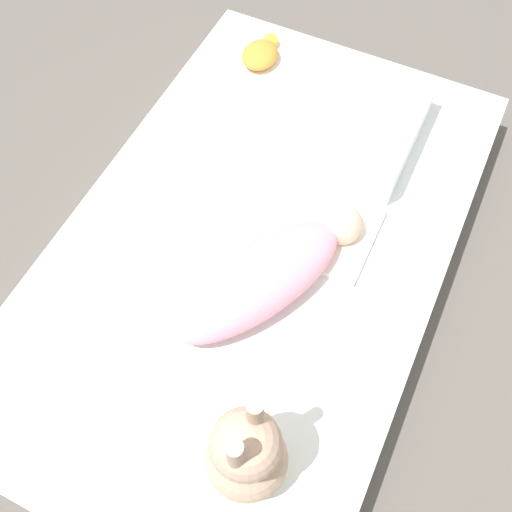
{
  "coord_description": "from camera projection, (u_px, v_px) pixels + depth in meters",
  "views": [
    {
      "loc": [
        -0.74,
        -0.36,
        1.51
      ],
      "look_at": [
        -0.07,
        -0.04,
        0.22
      ],
      "focal_mm": 42.0,
      "sensor_mm": 36.0,
      "label": 1
    }
  ],
  "objects": [
    {
      "name": "ground_plane",
      "position": [
        254.0,
        272.0,
        1.72
      ],
      "size": [
        12.0,
        12.0,
        0.0
      ],
      "primitive_type": "plane",
      "color": "#514C47"
    },
    {
      "name": "bed_mattress",
      "position": [
        254.0,
        257.0,
        1.64
      ],
      "size": [
        1.59,
        0.96,
        0.17
      ],
      "color": "white",
      "rests_on": "ground_plane"
    },
    {
      "name": "burp_cloth",
      "position": [
        344.0,
        237.0,
        1.56
      ],
      "size": [
        0.25,
        0.15,
        0.02
      ],
      "color": "white",
      "rests_on": "bed_mattress"
    },
    {
      "name": "swaddled_baby",
      "position": [
        267.0,
        275.0,
        1.45
      ],
      "size": [
        0.55,
        0.39,
        0.12
      ],
      "rotation": [
        0.0,
        0.0,
        5.81
      ],
      "color": "pink",
      "rests_on": "bed_mattress"
    },
    {
      "name": "pillow",
      "position": [
        353.0,
        123.0,
        1.7
      ],
      "size": [
        0.38,
        0.35,
        0.12
      ],
      "color": "white",
      "rests_on": "bed_mattress"
    },
    {
      "name": "bunny_plush",
      "position": [
        246.0,
        454.0,
        1.17
      ],
      "size": [
        0.17,
        0.17,
        0.35
      ],
      "color": "tan",
      "rests_on": "bed_mattress"
    },
    {
      "name": "turtle_plush",
      "position": [
        261.0,
        53.0,
        1.88
      ],
      "size": [
        0.17,
        0.11,
        0.06
      ],
      "color": "orange",
      "rests_on": "bed_mattress"
    }
  ]
}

